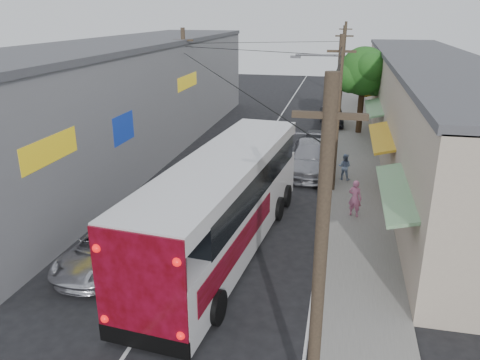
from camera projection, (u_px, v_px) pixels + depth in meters
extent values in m
plane|color=black|center=(140.00, 331.00, 13.98)|extent=(120.00, 120.00, 0.00)
cube|color=slate|center=(355.00, 154.00, 31.01)|extent=(3.00, 80.00, 0.12)
cube|color=#BEAF97|center=(428.00, 108.00, 30.94)|extent=(6.00, 40.00, 6.00)
cube|color=#4C4C51|center=(435.00, 60.00, 29.89)|extent=(6.20, 40.00, 0.30)
cube|color=#1C7F26|center=(400.00, 190.00, 16.95)|extent=(1.39, 6.00, 0.46)
cube|color=#C67217|center=(385.00, 136.00, 24.29)|extent=(1.39, 6.00, 0.46)
cube|color=#1C7F26|center=(376.00, 107.00, 31.64)|extent=(1.39, 6.00, 0.46)
cube|color=#C67217|center=(371.00, 89.00, 38.99)|extent=(1.39, 6.00, 0.46)
cube|color=#1C7F26|center=(368.00, 77.00, 46.34)|extent=(1.39, 6.00, 0.46)
cube|color=slate|center=(128.00, 99.00, 31.03)|extent=(7.00, 36.00, 7.00)
cube|color=#4C4C51|center=(124.00, 43.00, 29.81)|extent=(7.20, 36.00, 0.30)
cube|color=yellow|center=(49.00, 150.00, 17.24)|extent=(0.12, 3.50, 1.00)
cube|color=#1433A5|center=(123.00, 128.00, 22.96)|extent=(0.12, 2.20, 1.40)
cube|color=yellow|center=(187.00, 81.00, 31.83)|extent=(0.12, 4.00, 0.90)
cylinder|color=#473828|center=(320.00, 267.00, 9.73)|extent=(0.28, 0.28, 8.00)
cube|color=#473828|center=(330.00, 116.00, 8.64)|extent=(1.40, 0.12, 0.12)
cylinder|color=#473828|center=(337.00, 117.00, 23.51)|extent=(0.28, 0.28, 8.00)
cube|color=#473828|center=(342.00, 51.00, 22.42)|extent=(1.40, 0.12, 0.12)
cylinder|color=#473828|center=(341.00, 78.00, 37.28)|extent=(0.28, 0.28, 8.00)
cube|color=#473828|center=(344.00, 36.00, 36.19)|extent=(1.40, 0.12, 0.12)
cylinder|color=#473828|center=(343.00, 60.00, 51.06)|extent=(0.28, 0.28, 8.00)
cube|color=#473828|center=(346.00, 29.00, 49.97)|extent=(1.40, 0.12, 0.12)
cylinder|color=#473828|center=(185.00, 89.00, 32.03)|extent=(0.28, 0.28, 8.00)
cube|color=#473828|center=(183.00, 40.00, 30.94)|extent=(1.40, 0.12, 0.12)
cylinder|color=#59595E|center=(318.00, 55.00, 22.71)|extent=(2.20, 0.10, 0.10)
cube|color=#59595E|center=(296.00, 57.00, 22.96)|extent=(0.50, 0.18, 0.12)
cylinder|color=#3F2B19|center=(360.00, 108.00, 35.80)|extent=(0.44, 0.44, 4.00)
sphere|color=#165417|center=(364.00, 71.00, 34.85)|extent=(3.60, 3.60, 3.60)
sphere|color=#165417|center=(376.00, 79.00, 35.40)|extent=(2.60, 2.60, 2.60)
sphere|color=#165417|center=(351.00, 77.00, 34.80)|extent=(2.40, 2.40, 2.40)
sphere|color=#165417|center=(370.00, 67.00, 33.71)|extent=(2.20, 2.20, 2.20)
sphere|color=#165417|center=(359.00, 67.00, 35.67)|extent=(2.00, 2.00, 2.00)
cube|color=silver|center=(225.00, 219.00, 18.48)|extent=(4.03, 13.39, 2.09)
cube|color=black|center=(229.00, 178.00, 18.44)|extent=(3.83, 11.21, 1.10)
cube|color=silver|center=(224.00, 164.00, 17.69)|extent=(4.03, 13.39, 0.55)
cube|color=maroon|center=(139.00, 288.00, 12.24)|extent=(2.72, 0.36, 3.19)
cube|color=black|center=(144.00, 341.00, 12.82)|extent=(2.74, 0.38, 0.55)
sphere|color=red|center=(105.00, 319.00, 12.96)|extent=(0.24, 0.24, 0.24)
sphere|color=red|center=(181.00, 335.00, 12.29)|extent=(0.24, 0.24, 0.24)
sphere|color=red|center=(97.00, 248.00, 12.21)|extent=(0.24, 0.24, 0.24)
sphere|color=red|center=(177.00, 262.00, 11.54)|extent=(0.24, 0.24, 0.24)
cylinder|color=black|center=(136.00, 291.00, 14.99)|extent=(0.44, 1.13, 1.10)
cylinder|color=black|center=(216.00, 307.00, 14.19)|extent=(0.44, 1.13, 1.10)
cylinder|color=black|center=(221.00, 202.00, 22.07)|extent=(0.44, 1.13, 1.10)
cylinder|color=black|center=(278.00, 209.00, 21.27)|extent=(0.44, 1.13, 1.10)
cylinder|color=black|center=(233.00, 190.00, 23.54)|extent=(0.44, 1.13, 1.10)
cylinder|color=black|center=(286.00, 196.00, 22.74)|extent=(0.44, 1.13, 1.10)
imported|color=silver|center=(107.00, 248.00, 17.41)|extent=(2.63, 5.15, 1.39)
imported|color=#98989F|center=(311.00, 158.00, 27.56)|extent=(2.91, 6.23, 1.76)
imported|color=#27272C|center=(315.00, 142.00, 31.56)|extent=(1.74, 4.21, 1.42)
imported|color=black|center=(331.00, 117.00, 38.93)|extent=(2.15, 4.61, 1.46)
imported|color=pink|center=(355.00, 198.00, 21.33)|extent=(0.74, 0.63, 1.72)
imported|color=#879DC4|center=(344.00, 167.00, 26.02)|extent=(0.83, 0.71, 1.48)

